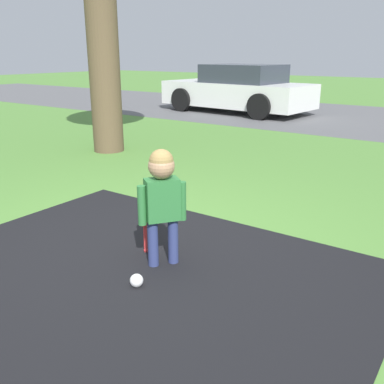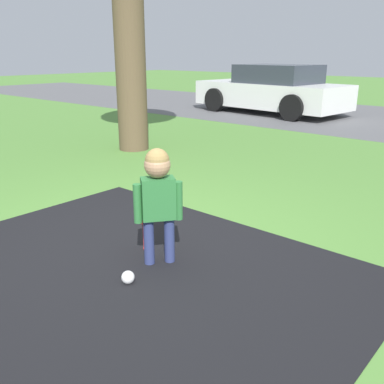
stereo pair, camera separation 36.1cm
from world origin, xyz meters
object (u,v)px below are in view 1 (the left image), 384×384
Objects in this scene: sports_ball at (137,280)px; parked_car at (238,90)px; baseball_bat at (144,211)px; child at (162,192)px.

parked_car is at bearing 115.09° from sports_ball.
parked_car is at bearing 114.53° from baseball_bat.
parked_car reaches higher than child.
baseball_bat reaches higher than sports_ball.
sports_ball is (0.32, -0.47, -0.33)m from baseball_bat.
child is 0.69m from sports_ball.
child is 0.36m from baseball_bat.
child is at bearing 121.16° from parked_car.
parked_car is at bearing 61.69° from child.
parked_car reaches higher than baseball_bat.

